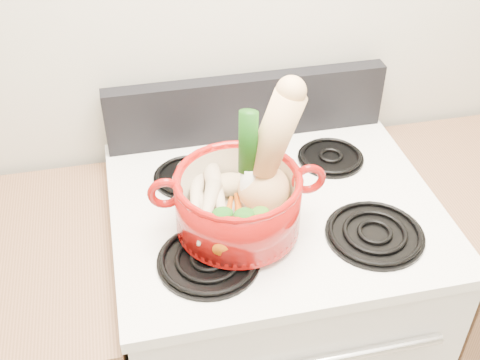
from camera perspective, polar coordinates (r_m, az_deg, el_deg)
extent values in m
cube|color=beige|center=(1.56, 0.32, 16.05)|extent=(3.50, 0.02, 2.60)
cube|color=white|center=(1.81, 2.74, -14.08)|extent=(0.76, 0.65, 0.92)
cube|color=white|center=(1.46, 3.29, -2.62)|extent=(0.78, 0.67, 0.03)
cube|color=black|center=(1.63, 0.68, 6.93)|extent=(0.76, 0.05, 0.18)
cylinder|color=black|center=(1.30, -2.99, -7.51)|extent=(0.22, 0.22, 0.02)
cylinder|color=black|center=(1.39, 12.67, -4.92)|extent=(0.22, 0.22, 0.02)
cylinder|color=black|center=(1.52, -4.97, 0.43)|extent=(0.17, 0.17, 0.02)
cylinder|color=black|center=(1.60, 8.60, 2.22)|extent=(0.17, 0.17, 0.02)
cylinder|color=#960D0A|center=(1.32, -0.19, -2.14)|extent=(0.29, 0.29, 0.14)
torus|color=#960D0A|center=(1.28, -7.11, -1.24)|extent=(0.08, 0.02, 0.08)
torus|color=#960D0A|center=(1.32, 6.53, 0.10)|extent=(0.08, 0.02, 0.08)
cylinder|color=white|center=(1.28, 0.80, 1.59)|extent=(0.06, 0.07, 0.27)
ellipsoid|color=tan|center=(1.39, -0.97, -0.48)|extent=(0.10, 0.08, 0.05)
cone|color=beige|center=(1.35, -3.82, -1.79)|extent=(0.08, 0.23, 0.06)
cone|color=beige|center=(1.33, -4.22, -2.33)|extent=(0.08, 0.20, 0.06)
cone|color=beige|center=(1.33, -2.00, -1.75)|extent=(0.05, 0.21, 0.06)
cone|color=beige|center=(1.29, -3.19, -3.03)|extent=(0.10, 0.18, 0.05)
cone|color=#DC5C0B|center=(1.29, 0.04, -4.03)|extent=(0.05, 0.18, 0.05)
cone|color=#C75409|center=(1.28, -1.33, -4.19)|extent=(0.09, 0.16, 0.05)
cone|color=red|center=(1.29, 1.99, -3.76)|extent=(0.06, 0.16, 0.04)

